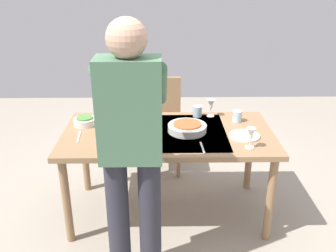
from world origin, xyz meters
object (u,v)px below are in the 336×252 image
at_px(chair_near, 161,118).
at_px(wine_glass_left, 251,134).
at_px(person_server, 131,145).
at_px(water_cup_far_left, 197,111).
at_px(dining_table, 168,141).
at_px(water_cup_near_right, 237,116).
at_px(dinner_plate_far, 139,136).
at_px(wine_glass_right, 211,105).
at_px(water_cup_far_right, 139,118).
at_px(water_cup_near_left, 112,131).
at_px(dinner_plate_near, 245,136).
at_px(wine_bottle, 112,117).
at_px(serving_bowl_pasta, 187,127).
at_px(side_bowl_salad, 85,121).

xyz_separation_m(chair_near, wine_glass_left, (-0.63, 1.09, 0.31)).
xyz_separation_m(person_server, wine_glass_left, (-0.80, -0.40, -0.12)).
relative_size(person_server, water_cup_far_left, 18.09).
xyz_separation_m(dining_table, wine_glass_left, (-0.57, 0.28, 0.18)).
height_order(water_cup_near_right, dinner_plate_far, water_cup_near_right).
bearing_deg(water_cup_near_right, dinner_plate_far, 20.07).
height_order(dining_table, chair_near, chair_near).
bearing_deg(wine_glass_right, person_server, 59.64).
bearing_deg(water_cup_far_right, water_cup_near_left, 54.54).
height_order(water_cup_far_left, dinner_plate_near, water_cup_far_left).
bearing_deg(dinner_plate_far, water_cup_far_left, -139.43).
bearing_deg(dinner_plate_near, wine_glass_left, 89.02).
bearing_deg(wine_bottle, wine_glass_right, -160.52).
distance_m(water_cup_near_left, water_cup_far_right, 0.33).
height_order(serving_bowl_pasta, dinner_plate_far, serving_bowl_pasta).
bearing_deg(water_cup_near_left, wine_glass_left, 168.82).
bearing_deg(water_cup_near_left, chair_near, -112.13).
bearing_deg(dining_table, side_bowl_salad, -12.69).
bearing_deg(water_cup_far_right, dinner_plate_far, 92.80).
relative_size(wine_glass_right, side_bowl_salad, 0.84).
bearing_deg(side_bowl_salad, chair_near, -132.82).
bearing_deg(wine_glass_left, water_cup_far_right, -30.12).
xyz_separation_m(person_server, side_bowl_salad, (0.44, -0.84, -0.19)).
bearing_deg(person_server, water_cup_far_right, -89.51).
relative_size(person_server, dinner_plate_near, 7.34).
height_order(water_cup_far_right, side_bowl_salad, water_cup_far_right).
bearing_deg(wine_bottle, water_cup_near_right, -170.70).
distance_m(wine_bottle, water_cup_far_right, 0.26).
bearing_deg(dinner_plate_far, water_cup_near_right, -159.93).
height_order(water_cup_near_right, side_bowl_salad, water_cup_near_right).
xyz_separation_m(wine_bottle, wine_glass_right, (-0.80, -0.28, -0.01)).
distance_m(chair_near, dinner_plate_far, 0.93).
bearing_deg(dining_table, water_cup_near_left, 11.44).
bearing_deg(dining_table, wine_glass_left, 153.75).
relative_size(water_cup_near_right, dinner_plate_near, 0.40).
distance_m(water_cup_far_left, water_cup_far_right, 0.51).
distance_m(serving_bowl_pasta, dinner_plate_near, 0.44).
bearing_deg(wine_glass_right, dinner_plate_far, 34.83).
distance_m(water_cup_far_right, dinner_plate_near, 0.85).
xyz_separation_m(wine_bottle, water_cup_far_right, (-0.20, -0.14, -0.07)).
bearing_deg(water_cup_near_right, wine_bottle, 9.30).
height_order(water_cup_near_left, water_cup_far_right, water_cup_near_left).
xyz_separation_m(water_cup_near_right, water_cup_far_right, (0.80, 0.02, -0.00)).
height_order(wine_bottle, water_cup_near_left, wine_bottle).
xyz_separation_m(person_server, wine_bottle, (0.21, -0.73, -0.12)).
distance_m(wine_bottle, side_bowl_salad, 0.27).
xyz_separation_m(serving_bowl_pasta, side_bowl_salad, (0.82, -0.14, 0.00)).
distance_m(chair_near, person_server, 1.56).
xyz_separation_m(wine_glass_left, side_bowl_salad, (1.24, -0.43, -0.07)).
bearing_deg(dinner_plate_near, serving_bowl_pasta, -13.28).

